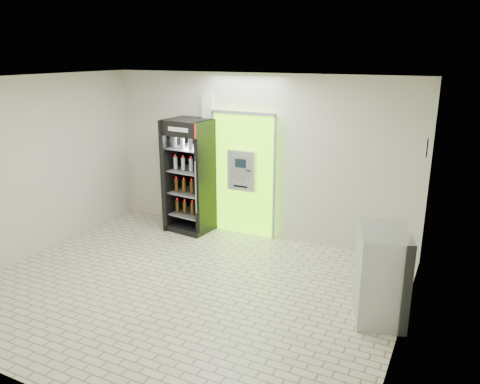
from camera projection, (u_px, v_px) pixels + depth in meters
The scene contains 7 objects.
ground at pixel (185, 288), 6.90m from camera, with size 6.00×6.00×0.00m, color beige.
room_shell at pixel (180, 167), 6.37m from camera, with size 6.00×6.00×6.00m.
atm_assembly at pixel (244, 174), 8.72m from camera, with size 1.30×0.24×2.33m.
pillar at pixel (209, 162), 9.05m from camera, with size 0.22×0.11×2.60m.
beverage_cooler at pixel (191, 178), 8.95m from camera, with size 0.88×0.81×2.16m.
steel_cabinet at pixel (381, 274), 6.02m from camera, with size 0.85×1.04×1.20m.
exit_sign at pixel (426, 148), 6.22m from camera, with size 0.02×0.22×0.26m.
Camera 1 is at (3.49, -5.19, 3.34)m, focal length 35.00 mm.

